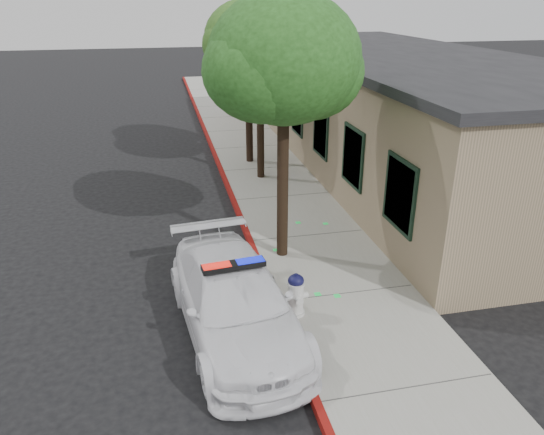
{
  "coord_description": "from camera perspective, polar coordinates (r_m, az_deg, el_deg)",
  "views": [
    {
      "loc": [
        -2.0,
        -9.03,
        6.12
      ],
      "look_at": [
        0.58,
        2.75,
        0.88
      ],
      "focal_mm": 33.94,
      "sensor_mm": 36.0,
      "label": 1
    }
  ],
  "objects": [
    {
      "name": "red_curb",
      "position": [
        13.62,
        -2.37,
        -2.84
      ],
      "size": [
        0.14,
        60.0,
        0.16
      ],
      "primitive_type": "cube",
      "color": "maroon",
      "rests_on": "ground"
    },
    {
      "name": "street_tree_far",
      "position": [
        19.33,
        -2.62,
        18.9
      ],
      "size": [
        3.4,
        3.11,
        5.88
      ],
      "rotation": [
        0.0,
        0.0,
        -0.39
      ],
      "color": "black",
      "rests_on": "sidewalk"
    },
    {
      "name": "clapboard_building",
      "position": [
        20.41,
        13.4,
        11.61
      ],
      "size": [
        7.3,
        20.89,
        4.24
      ],
      "color": "tan",
      "rests_on": "ground"
    },
    {
      "name": "street_tree_near",
      "position": [
        11.54,
        1.37,
        16.54
      ],
      "size": [
        3.64,
        3.35,
        6.13
      ],
      "rotation": [
        0.0,
        0.0,
        -0.28
      ],
      "color": "black",
      "rests_on": "sidewalk"
    },
    {
      "name": "police_car",
      "position": [
        10.01,
        -4.15,
        -9.21
      ],
      "size": [
        2.52,
        5.13,
        1.55
      ],
      "rotation": [
        0.0,
        0.0,
        0.11
      ],
      "color": "white",
      "rests_on": "ground"
    },
    {
      "name": "fire_hydrant",
      "position": [
        10.4,
        2.65,
        -8.5
      ],
      "size": [
        0.53,
        0.45,
        0.92
      ],
      "rotation": [
        0.0,
        0.0,
        0.09
      ],
      "color": "silver",
      "rests_on": "sidewalk"
    },
    {
      "name": "ground",
      "position": [
        11.09,
        0.11,
        -9.99
      ],
      "size": [
        120.0,
        120.0,
        0.0
      ],
      "primitive_type": "plane",
      "color": "black",
      "rests_on": "ground"
    },
    {
      "name": "sidewalk",
      "position": [
        13.93,
        3.88,
        -2.25
      ],
      "size": [
        3.2,
        60.0,
        0.15
      ],
      "primitive_type": "cube",
      "color": "gray",
      "rests_on": "ground"
    },
    {
      "name": "street_tree_mid",
      "position": [
        17.51,
        -1.31,
        18.12
      ],
      "size": [
        3.28,
        3.01,
        5.74
      ],
      "rotation": [
        0.0,
        0.0,
        -0.39
      ],
      "color": "black",
      "rests_on": "sidewalk"
    }
  ]
}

